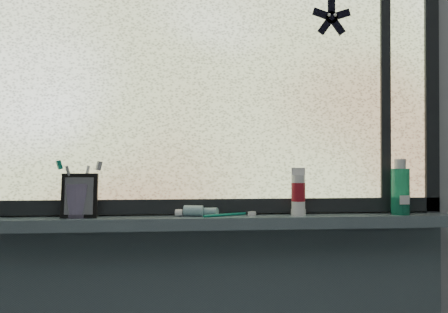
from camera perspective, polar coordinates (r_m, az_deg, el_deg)
name	(u,v)px	position (r m, az deg, el deg)	size (l,w,h in m)	color
wall_back	(219,149)	(1.77, -0.55, 0.88)	(3.00, 0.01, 2.50)	#9EA3A8
windowsill	(221,222)	(1.71, -0.32, -7.48)	(1.62, 0.14, 0.04)	#4E6069
window_pane	(220,69)	(1.78, -0.48, 9.96)	(1.50, 0.01, 1.00)	silver
frame_bottom	(220,206)	(1.75, -0.47, -5.67)	(1.60, 0.03, 0.05)	black
frame_right	(430,73)	(2.00, 22.52, 8.82)	(0.05, 0.03, 1.10)	black
frame_mullion	(385,72)	(1.92, 17.87, 9.18)	(0.04, 0.03, 1.00)	black
starfish_sticker	(331,18)	(1.89, 12.18, 15.26)	(0.15, 0.02, 0.15)	black
vanity_mirror	(80,196)	(1.70, -16.19, -4.33)	(0.12, 0.06, 0.15)	black
toothpaste_tube	(200,211)	(1.70, -2.78, -6.21)	(0.20, 0.04, 0.04)	silver
toothbrush_cup	(78,200)	(1.72, -16.31, -4.84)	(0.09, 0.09, 0.11)	#BAA5DB
toothbrush_lying	(225,214)	(1.70, 0.11, -6.60)	(0.21, 0.02, 0.01)	#0D7B63
mouthwash_bottle	(400,187)	(1.85, 19.50, -3.28)	(0.06, 0.06, 0.16)	#1B8F68
cream_tube	(298,190)	(1.74, 8.49, -3.80)	(0.05, 0.05, 0.12)	silver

